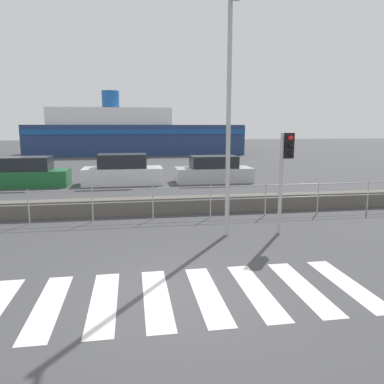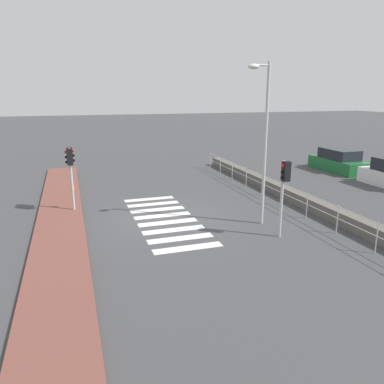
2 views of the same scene
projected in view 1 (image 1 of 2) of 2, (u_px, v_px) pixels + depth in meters
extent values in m
plane|color=#424244|center=(172.00, 297.00, 6.56)|extent=(160.00, 160.00, 0.00)
cube|color=silver|center=(48.00, 305.00, 6.23)|extent=(0.45, 2.40, 0.01)
cube|color=silver|center=(104.00, 301.00, 6.37)|extent=(0.45, 2.40, 0.01)
cube|color=silver|center=(157.00, 297.00, 6.51)|extent=(0.45, 2.40, 0.01)
cube|color=silver|center=(207.00, 294.00, 6.66)|extent=(0.45, 2.40, 0.01)
cube|color=silver|center=(256.00, 290.00, 6.80)|extent=(0.45, 2.40, 0.01)
cube|color=silver|center=(302.00, 287.00, 6.94)|extent=(0.45, 2.40, 0.01)
cube|color=silver|center=(347.00, 284.00, 7.08)|extent=(0.45, 2.40, 0.01)
cube|color=#605B54|center=(152.00, 206.00, 12.80)|extent=(20.86, 0.55, 0.54)
cylinder|color=#B2B2B5|center=(153.00, 188.00, 11.82)|extent=(18.77, 0.03, 0.03)
cylinder|color=#B2B2B5|center=(153.00, 201.00, 11.90)|extent=(18.77, 0.03, 0.03)
cylinder|color=#B2B2B5|center=(29.00, 207.00, 11.32)|extent=(0.04, 0.04, 1.07)
cylinder|color=#B2B2B5|center=(92.00, 205.00, 11.61)|extent=(0.04, 0.04, 1.07)
cylinder|color=#B2B2B5|center=(153.00, 203.00, 11.91)|extent=(0.04, 0.04, 1.07)
cylinder|color=#B2B2B5|center=(211.00, 201.00, 12.20)|extent=(0.04, 0.04, 1.07)
cylinder|color=#B2B2B5|center=(265.00, 199.00, 12.50)|extent=(0.04, 0.04, 1.07)
cylinder|color=#B2B2B5|center=(318.00, 198.00, 12.79)|extent=(0.04, 0.04, 1.07)
cylinder|color=#B2B2B5|center=(368.00, 196.00, 13.09)|extent=(0.04, 0.04, 1.07)
cylinder|color=#B2B2B5|center=(281.00, 184.00, 10.20)|extent=(0.10, 0.10, 2.78)
cube|color=black|center=(288.00, 146.00, 10.05)|extent=(0.24, 0.24, 0.68)
sphere|color=red|center=(291.00, 138.00, 9.87)|extent=(0.13, 0.13, 0.13)
sphere|color=black|center=(290.00, 146.00, 9.91)|extent=(0.13, 0.13, 0.13)
sphere|color=black|center=(290.00, 154.00, 9.95)|extent=(0.13, 0.13, 0.13)
cylinder|color=#B2B2B5|center=(229.00, 122.00, 9.75)|extent=(0.12, 0.12, 6.13)
cube|color=navy|center=(137.00, 140.00, 40.36)|extent=(22.03, 6.84, 3.11)
cube|color=white|center=(111.00, 117.00, 39.52)|extent=(12.34, 5.48, 1.71)
cube|color=#194C99|center=(137.00, 132.00, 36.86)|extent=(22.03, 0.08, 0.50)
cylinder|color=#194C99|center=(111.00, 100.00, 39.22)|extent=(1.80, 1.80, 1.80)
cube|color=#1E6633|center=(25.00, 178.00, 18.62)|extent=(4.23, 1.77, 0.81)
cube|color=#1E2328|center=(24.00, 164.00, 18.49)|extent=(2.54, 1.56, 0.66)
cube|color=silver|center=(123.00, 176.00, 19.37)|extent=(4.04, 1.80, 0.85)
cube|color=#1E2328|center=(122.00, 161.00, 19.23)|extent=(2.42, 1.59, 0.70)
cube|color=#BCBCC1|center=(213.00, 175.00, 20.13)|extent=(4.05, 1.73, 0.77)
cube|color=#1E2328|center=(214.00, 162.00, 20.01)|extent=(2.43, 1.52, 0.63)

